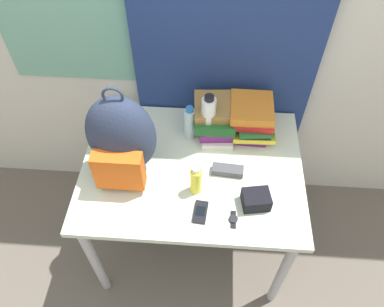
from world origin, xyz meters
TOP-DOWN VIEW (x-y plane):
  - ground_plane at (0.00, 0.00)m, footprint 12.00×12.00m
  - wall_back at (-0.00, 0.89)m, footprint 6.00×0.06m
  - curtain_blue at (0.13, 0.84)m, footprint 0.92×0.04m
  - desk at (0.00, 0.40)m, footprint 1.08×0.81m
  - backpack at (-0.31, 0.37)m, footprint 0.31×0.27m
  - book_stack_left at (0.11, 0.66)m, footprint 0.23×0.29m
  - book_stack_center at (0.29, 0.66)m, footprint 0.24×0.29m
  - water_bottle at (-0.03, 0.60)m, footprint 0.06×0.06m
  - sports_bottle at (0.07, 0.59)m, footprint 0.07×0.07m
  - sunscreen_bottle at (0.03, 0.27)m, footprint 0.05×0.05m
  - cell_phone at (0.06, 0.15)m, footprint 0.07×0.11m
  - sunglasses_case at (0.17, 0.38)m, footprint 0.15×0.07m
  - camera_pouch at (0.30, 0.21)m, footprint 0.14×0.12m
  - wristwatch at (0.20, 0.12)m, footprint 0.04×0.09m

SIDE VIEW (x-z plane):
  - ground_plane at x=0.00m, z-range 0.00..0.00m
  - desk at x=0.00m, z-range 0.28..1.04m
  - wristwatch at x=0.20m, z-range 0.76..0.77m
  - cell_phone at x=0.06m, z-range 0.76..0.77m
  - sunglasses_case at x=0.17m, z-range 0.76..0.79m
  - camera_pouch at x=0.30m, z-range 0.76..0.83m
  - sunscreen_bottle at x=0.03m, z-range 0.75..0.92m
  - water_bottle at x=-0.03m, z-range 0.75..0.95m
  - book_stack_left at x=0.11m, z-range 0.76..0.95m
  - book_stack_center at x=0.29m, z-range 0.76..0.96m
  - sports_bottle at x=0.07m, z-range 0.75..1.05m
  - backpack at x=-0.31m, z-range 0.72..1.22m
  - curtain_blue at x=0.13m, z-range 0.00..2.50m
  - wall_back at x=0.00m, z-range 0.00..2.50m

